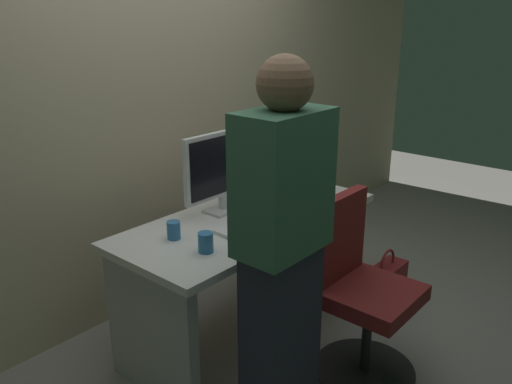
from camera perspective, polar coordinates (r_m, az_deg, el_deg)
The scene contains 13 objects.
ground_plane at distance 3.21m, azimuth -0.70°, elevation -14.75°, with size 9.00×9.00×0.00m, color gray.
wall_back at distance 3.25m, azimuth -11.48°, elevation 13.61°, with size 6.40×0.10×3.00m, color tan.
desk at distance 2.96m, azimuth -0.74°, elevation -6.52°, with size 1.54×0.69×0.72m.
office_chair at distance 2.73m, azimuth 11.18°, elevation -11.11°, with size 0.52×0.52×0.94m.
person_at_desk at distance 2.19m, azimuth 2.84°, elevation -6.46°, with size 0.40×0.24×1.64m.
monitor at distance 2.87m, azimuth -3.67°, elevation 2.73°, with size 0.54×0.14×0.46m.
keyboard at distance 2.75m, azimuth -0.57°, elevation -3.41°, with size 0.43×0.13×0.02m, color white.
mouse at distance 2.98m, azimuth 3.70°, elevation -1.51°, with size 0.06×0.10×0.03m, color white.
cup_near_keyboard at distance 2.45m, azimuth -5.49°, elevation -5.47°, with size 0.07×0.07×0.10m, color #3372B2.
cup_by_monitor at distance 2.61m, azimuth -8.94°, elevation -4.12°, with size 0.07×0.07×0.09m, color #3372B2.
book_stack at distance 3.23m, azimuth 1.33°, elevation 1.93°, with size 0.24×0.20×0.21m.
cell_phone at distance 3.10m, azimuth 7.28°, elevation -1.09°, with size 0.07×0.14×0.01m, color black.
handbag at distance 3.50m, azimuth 13.86°, elevation -9.69°, with size 0.34×0.14×0.38m.
Camera 1 is at (-2.01, -1.77, 1.78)m, focal length 36.81 mm.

